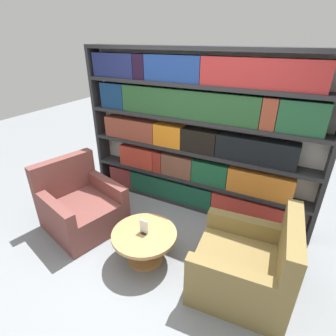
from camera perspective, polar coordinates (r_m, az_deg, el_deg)
ground_plane at (r=3.20m, az=-5.00°, el=-20.02°), size 14.00×14.00×0.00m
bookshelf at (r=3.62m, az=5.70°, el=7.15°), size 3.30×0.30×2.23m
armchair_left at (r=3.72m, az=-18.44°, el=-7.96°), size 1.10×1.07×0.90m
armchair_right at (r=2.87m, az=16.70°, el=-19.88°), size 0.96×0.93×0.90m
coffee_table at (r=3.05m, az=-5.13°, el=-15.45°), size 0.72×0.72×0.39m
table_sign at (r=2.93m, az=-5.27°, el=-12.82°), size 0.10×0.06×0.17m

